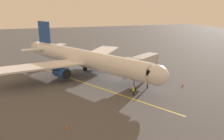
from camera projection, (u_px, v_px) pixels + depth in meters
ground_plane at (79, 73)px, 51.61m from camera, size 220.00×220.00×0.00m
apron_lead_in_line at (90, 85)px, 44.01m from camera, size 21.94×33.71×0.01m
airplane at (84, 59)px, 48.54m from camera, size 30.53×35.68×11.50m
jet_bridge at (140, 64)px, 45.44m from camera, size 10.60×8.09×5.40m
ground_crew_marshaller at (148, 84)px, 42.03m from camera, size 0.43×0.30×1.71m
ground_crew_wing_walker at (133, 91)px, 38.68m from camera, size 0.47×0.41×1.71m
ground_crew_loader at (135, 69)px, 52.12m from camera, size 0.47×0.44×1.71m
belt_loader_near_nose at (43, 66)px, 54.74m from camera, size 4.15×4.02×2.32m
safety_cone_nose_left at (157, 69)px, 54.07m from camera, size 0.32×0.32×0.55m
safety_cone_nose_right at (67, 127)px, 28.37m from camera, size 0.32×0.32×0.55m
safety_cone_wing_port at (183, 85)px, 43.36m from camera, size 0.32×0.32×0.55m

